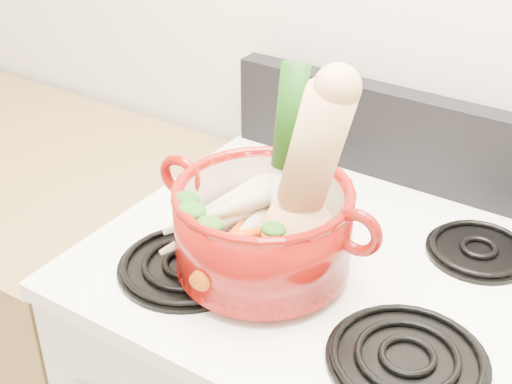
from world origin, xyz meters
The scene contains 22 objects.
cooktop centered at (0.00, 1.40, 0.93)m, with size 0.78×0.67×0.03m, color white.
control_backsplash centered at (0.00, 1.70, 1.04)m, with size 0.76×0.05×0.18m, color black.
burner_front_left centered at (-0.19, 1.24, 0.96)m, with size 0.22×0.22×0.02m, color black.
burner_front_right centered at (0.19, 1.24, 0.96)m, with size 0.22×0.22×0.02m, color black.
burner_back_left centered at (-0.19, 1.54, 0.96)m, with size 0.17×0.17×0.02m, color black.
burner_back_right centered at (0.19, 1.54, 0.96)m, with size 0.17×0.17×0.02m, color black.
dutch_oven centered at (-0.08, 1.30, 1.04)m, with size 0.28×0.28×0.14m, color maroon.
pot_handle_left centered at (-0.24, 1.29, 1.08)m, with size 0.08×0.08×0.02m, color maroon.
pot_handle_right centered at (0.07, 1.31, 1.08)m, with size 0.08×0.08×0.02m, color maroon.
squash centered at (0.00, 1.30, 1.15)m, with size 0.12×0.12×0.30m, color #DEAF72, non-canonical shape.
leek centered at (-0.08, 1.35, 1.14)m, with size 0.05×0.05×0.30m, color white.
ginger centered at (-0.08, 1.40, 1.02)m, with size 0.08×0.06×0.04m, color tan.
parsnip_0 centered at (-0.12, 1.31, 1.02)m, with size 0.04×0.04×0.23m, color beige.
parsnip_1 centered at (-0.16, 1.29, 1.03)m, with size 0.05×0.05×0.22m, color beige.
parsnip_2 centered at (-0.10, 1.37, 1.03)m, with size 0.04×0.04×0.17m, color beige.
parsnip_3 centered at (-0.17, 1.32, 1.03)m, with size 0.04×0.04×0.17m, color beige.
parsnip_4 centered at (-0.16, 1.37, 1.04)m, with size 0.05×0.05×0.24m, color beige.
parsnip_5 centered at (-0.15, 1.31, 1.05)m, with size 0.04×0.04×0.23m, color beige.
carrot_0 centered at (-0.12, 1.24, 1.02)m, with size 0.03×0.03×0.16m, color #BC5009.
carrot_1 centered at (-0.11, 1.27, 1.02)m, with size 0.03×0.03×0.14m, color #CF400A.
carrot_2 centered at (-0.05, 1.29, 1.02)m, with size 0.03×0.03×0.15m, color #BE5509.
carrot_3 centered at (-0.10, 1.25, 1.03)m, with size 0.03×0.03×0.15m, color #D34F0A.
Camera 1 is at (0.41, 0.53, 1.65)m, focal length 50.00 mm.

